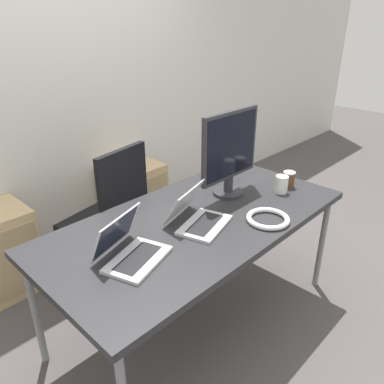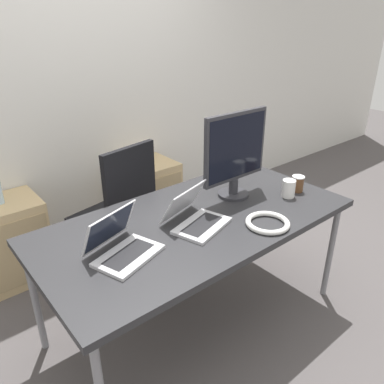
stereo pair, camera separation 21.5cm
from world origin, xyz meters
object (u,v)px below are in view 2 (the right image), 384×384
(coffee_cup_white, at_px, (289,188))
(coffee_cup_brown, at_px, (298,184))
(monitor, at_px, (235,153))
(cabinet_left, at_px, (10,242))
(laptop_right, at_px, (196,217))
(cable_coil, at_px, (268,223))
(office_chair, at_px, (117,226))
(cabinet_right, at_px, (148,196))
(laptop_left, at_px, (122,246))

(coffee_cup_white, relative_size, coffee_cup_brown, 1.07)
(monitor, distance_m, coffee_cup_brown, 0.50)
(cabinet_left, distance_m, monitor, 1.78)
(monitor, bearing_deg, laptop_right, -163.48)
(cable_coil, bearing_deg, office_chair, 108.40)
(office_chair, height_order, monitor, monitor)
(cabinet_right, bearing_deg, office_chair, -142.99)
(laptop_left, bearing_deg, monitor, 7.69)
(coffee_cup_white, bearing_deg, cabinet_left, 136.09)
(laptop_left, bearing_deg, coffee_cup_brown, -4.65)
(cabinet_right, xyz_separation_m, monitor, (-0.06, -1.13, 0.73))
(cabinet_right, xyz_separation_m, coffee_cup_white, (0.20, -1.37, 0.50))
(monitor, distance_m, coffee_cup_white, 0.43)
(cabinet_right, xyz_separation_m, laptop_left, (-0.96, -1.25, 0.49))
(laptop_left, xyz_separation_m, coffee_cup_white, (1.16, -0.12, 0.01))
(cable_coil, bearing_deg, cabinet_right, 82.98)
(cabinet_left, xyz_separation_m, coffee_cup_white, (1.43, -1.37, 0.50))
(laptop_left, xyz_separation_m, cable_coil, (0.77, -0.27, -0.03))
(office_chair, distance_m, laptop_left, 1.02)
(cabinet_left, bearing_deg, laptop_right, -59.90)
(cabinet_left, relative_size, laptop_left, 1.71)
(laptop_right, bearing_deg, coffee_cup_white, -9.08)
(laptop_left, xyz_separation_m, coffee_cup_brown, (1.28, -0.10, 0.01))
(monitor, relative_size, coffee_cup_brown, 5.12)
(monitor, bearing_deg, coffee_cup_white, -42.16)
(monitor, relative_size, coffee_cup_white, 4.78)
(cabinet_left, relative_size, laptop_right, 1.63)
(office_chair, bearing_deg, monitor, -55.17)
(coffee_cup_white, xyz_separation_m, cable_coil, (-0.39, -0.16, -0.04))
(laptop_left, relative_size, coffee_cup_white, 3.24)
(cabinet_left, bearing_deg, monitor, -44.29)
(cabinet_left, distance_m, coffee_cup_brown, 2.11)
(office_chair, bearing_deg, laptop_left, -115.69)
(cabinet_right, relative_size, coffee_cup_brown, 5.93)
(office_chair, bearing_deg, cabinet_left, 147.74)
(laptop_right, distance_m, cable_coil, 0.41)
(laptop_right, height_order, monitor, monitor)
(laptop_right, bearing_deg, cable_coil, -41.46)
(laptop_left, height_order, coffee_cup_white, laptop_left)
(laptop_left, distance_m, laptop_right, 0.47)
(cabinet_left, height_order, coffee_cup_brown, coffee_cup_brown)
(office_chair, xyz_separation_m, monitor, (0.50, -0.71, 0.66))
(coffee_cup_white, xyz_separation_m, coffee_cup_brown, (0.12, 0.01, -0.00))
(cabinet_right, relative_size, cable_coil, 2.56)
(laptop_right, xyz_separation_m, coffee_cup_white, (0.69, -0.11, 0.01))
(office_chair, xyz_separation_m, cabinet_left, (-0.67, 0.42, -0.07))
(cabinet_right, bearing_deg, coffee_cup_brown, -76.81)
(laptop_right, bearing_deg, cabinet_right, 68.69)
(cable_coil, bearing_deg, coffee_cup_brown, 18.64)
(monitor, height_order, coffee_cup_white, monitor)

